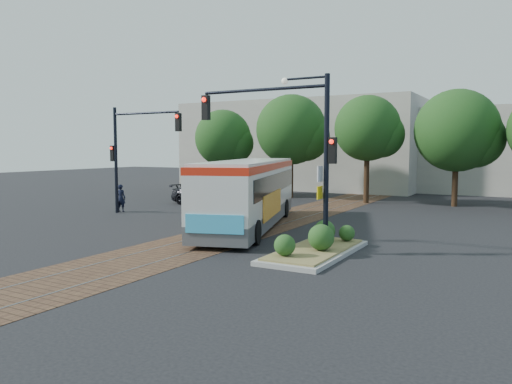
% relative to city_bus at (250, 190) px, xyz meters
% --- Properties ---
extents(ground, '(120.00, 120.00, 0.00)m').
position_rel_city_bus_xyz_m(ground, '(0.22, -3.16, -1.74)').
color(ground, black).
rests_on(ground, ground).
extents(trackbed, '(3.60, 40.00, 0.02)m').
position_rel_city_bus_xyz_m(trackbed, '(0.22, 0.84, -1.74)').
color(trackbed, brown).
rests_on(trackbed, ground).
extents(tree_row, '(26.40, 5.60, 7.67)m').
position_rel_city_bus_xyz_m(tree_row, '(1.43, 13.26, 3.11)').
color(tree_row, '#382314').
rests_on(tree_row, ground).
extents(warehouses, '(40.00, 13.00, 8.00)m').
position_rel_city_bus_xyz_m(warehouses, '(-0.31, 25.58, 2.07)').
color(warehouses, '#ADA899').
rests_on(warehouses, ground).
extents(city_bus, '(5.91, 11.87, 3.13)m').
position_rel_city_bus_xyz_m(city_bus, '(0.00, 0.00, 0.00)').
color(city_bus, '#4A4A4D').
rests_on(city_bus, ground).
extents(traffic_island, '(2.20, 5.20, 1.13)m').
position_rel_city_bus_xyz_m(traffic_island, '(5.04, -4.06, -1.41)').
color(traffic_island, gray).
rests_on(traffic_island, ground).
extents(signal_pole_main, '(5.49, 0.46, 6.00)m').
position_rel_city_bus_xyz_m(signal_pole_main, '(4.08, -3.97, 2.41)').
color(signal_pole_main, black).
rests_on(signal_pole_main, ground).
extents(signal_pole_left, '(4.99, 0.34, 6.00)m').
position_rel_city_bus_xyz_m(signal_pole_left, '(-8.15, 0.83, 2.12)').
color(signal_pole_left, black).
rests_on(signal_pole_left, ground).
extents(officer, '(0.66, 0.52, 1.60)m').
position_rel_city_bus_xyz_m(officer, '(-9.42, 1.30, -0.94)').
color(officer, black).
rests_on(officer, ground).
extents(parked_car, '(4.64, 2.04, 1.33)m').
position_rel_city_bus_xyz_m(parked_car, '(-7.33, 6.66, -1.08)').
color(parked_car, black).
rests_on(parked_car, ground).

